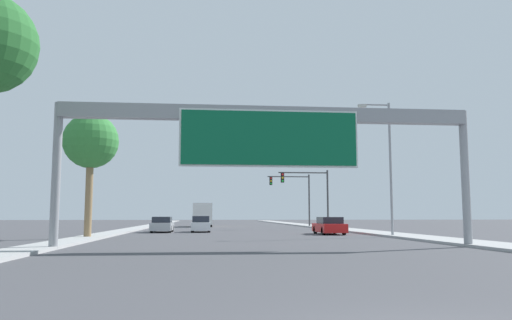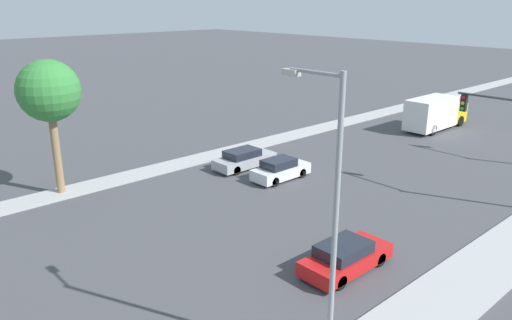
{
  "view_description": "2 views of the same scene",
  "coord_description": "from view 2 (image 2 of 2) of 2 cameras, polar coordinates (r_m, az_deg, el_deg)",
  "views": [
    {
      "loc": [
        -2.98,
        -5.84,
        1.59
      ],
      "look_at": [
        0.0,
        24.4,
        4.93
      ],
      "focal_mm": 35.0,
      "sensor_mm": 36.0,
      "label": 1
    },
    {
      "loc": [
        19.09,
        17.93,
        11.71
      ],
      "look_at": [
        -1.43,
        36.61,
        2.76
      ],
      "focal_mm": 35.0,
      "sensor_mm": 36.0,
      "label": 2
    }
  ],
  "objects": [
    {
      "name": "street_lamp_right",
      "position": [
        15.64,
        8.42,
        -5.02
      ],
      "size": [
        2.42,
        0.28,
        9.81
      ],
      "color": "gray",
      "rests_on": "ground"
    },
    {
      "name": "median_strip_left",
      "position": [
        52.87,
        12.07,
        4.76
      ],
      "size": [
        2.0,
        120.0,
        0.15
      ],
      "color": "#A8A8A8",
      "rests_on": "ground"
    },
    {
      "name": "car_near_center",
      "position": [
        23.22,
        10.19,
        -10.84
      ],
      "size": [
        1.9,
        4.64,
        1.4
      ],
      "color": "red",
      "rests_on": "ground"
    },
    {
      "name": "truck_box_primary",
      "position": [
        49.86,
        19.77,
        5.08
      ],
      "size": [
        2.46,
        7.81,
        3.07
      ],
      "color": "yellow",
      "rests_on": "ground"
    },
    {
      "name": "palm_tree_background",
      "position": [
        32.22,
        -22.6,
        7.16
      ],
      "size": [
        3.71,
        3.71,
        8.43
      ],
      "color": "#8C704C",
      "rests_on": "ground"
    },
    {
      "name": "car_far_center",
      "position": [
        33.94,
        2.79,
        -1.1
      ],
      "size": [
        1.72,
        4.23,
        1.47
      ],
      "color": "silver",
      "rests_on": "ground"
    },
    {
      "name": "car_mid_right",
      "position": [
        36.23,
        -1.37,
        0.12
      ],
      "size": [
        1.83,
        4.74,
        1.4
      ],
      "color": "#A5A8AD",
      "rests_on": "ground"
    }
  ]
}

